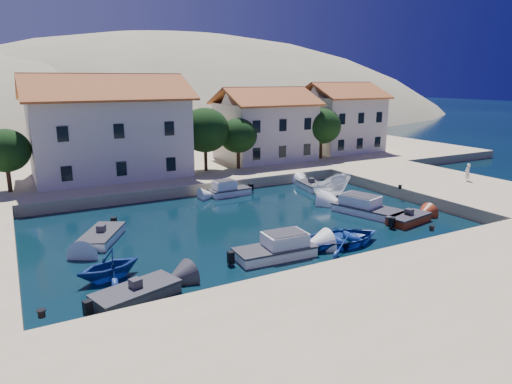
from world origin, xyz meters
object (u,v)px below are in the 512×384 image
Objects in this scene: cabin_cruiser_south at (275,249)px; cabin_cruiser_east at (368,208)px; building_mid at (265,123)px; boat_east at (331,198)px; building_left at (108,125)px; pedestrian at (468,172)px; rowboat_south at (342,244)px; building_right at (340,116)px.

cabin_cruiser_east is at bearing 23.46° from cabin_cruiser_south.
building_mid reaches higher than cabin_cruiser_east.
boat_east is (11.45, 9.45, -0.48)m from cabin_cruiser_south.
boat_east is (15.87, -14.63, -5.94)m from building_left.
cabin_cruiser_east is (-2.69, -21.04, -4.75)m from building_mid.
boat_east is at bearing -97.77° from building_mid.
building_mid is at bearing -63.78° from pedestrian.
building_mid is at bearing -14.76° from rowboat_south.
rowboat_south is at bearing 124.14° from boat_east.
boat_east is at bearing -19.70° from pedestrian.
cabin_cruiser_south is 14.85m from boat_east.
pedestrian is at bearing -101.93° from cabin_cruiser_east.
boat_east is (-2.13, -15.63, -5.22)m from building_mid.
cabin_cruiser_east is at bearing -123.68° from building_right.
cabin_cruiser_south is 24.70m from pedestrian.
cabin_cruiser_south is at bearing 108.00° from boat_east.
building_mid is (18.00, 1.00, -0.71)m from building_left.
pedestrian is at bearing -94.16° from building_right.
rowboat_south is at bearing 107.37° from cabin_cruiser_east.
building_mid is 27.24m from rowboat_south.
cabin_cruiser_east is 1.13× the size of boat_east.
building_right is 1.80× the size of boat_east.
cabin_cruiser_south reaches higher than rowboat_south.
building_right is (30.00, 2.00, -0.46)m from building_left.
building_mid is 6.35× the size of pedestrian.
building_mid is 1.94× the size of rowboat_south.
building_left reaches higher than rowboat_south.
rowboat_south is 1.03× the size of boat_east.
cabin_cruiser_south reaches higher than boat_east.
rowboat_south is 0.91× the size of cabin_cruiser_east.
cabin_cruiser_east is at bearing -50.63° from rowboat_south.
cabin_cruiser_south is 4.89m from rowboat_south.
cabin_cruiser_south is (-13.58, -25.08, -4.75)m from building_mid.
building_mid reaches higher than pedestrian.
cabin_cruiser_south is (4.42, -24.08, -5.46)m from building_left.
building_left is 22.38m from boat_east.
cabin_cruiser_south is at bearing 92.63° from cabin_cruiser_east.
rowboat_south is 20.09m from pedestrian.
building_left reaches higher than boat_east.
building_right is (12.00, 1.00, 0.25)m from building_mid.
boat_east reaches higher than rowboat_south.
building_right is 1.75× the size of rowboat_south.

